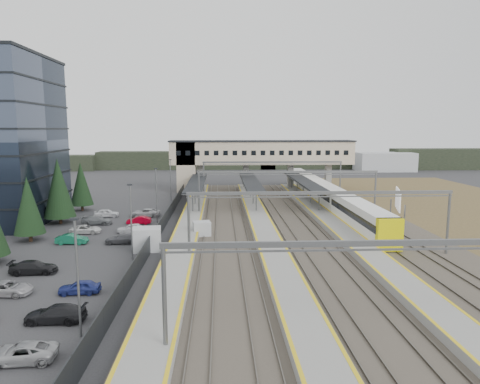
{
  "coord_description": "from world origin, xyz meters",
  "views": [
    {
      "loc": [
        1.35,
        -52.21,
        13.72
      ],
      "look_at": [
        4.39,
        13.22,
        4.0
      ],
      "focal_mm": 32.0,
      "sensor_mm": 36.0,
      "label": 1
    }
  ],
  "objects_px": {
    "relay_cabin_far": "(202,229)",
    "footbridge": "(249,155)",
    "relay_cabin_near": "(147,239)",
    "billboard": "(398,200)",
    "train": "(324,194)"
  },
  "relations": [
    {
      "from": "relay_cabin_far",
      "to": "footbridge",
      "type": "bearing_deg",
      "value": 77.87
    },
    {
      "from": "relay_cabin_near",
      "to": "billboard",
      "type": "distance_m",
      "value": 36.44
    },
    {
      "from": "billboard",
      "to": "relay_cabin_near",
      "type": "bearing_deg",
      "value": -159.86
    },
    {
      "from": "relay_cabin_near",
      "to": "relay_cabin_far",
      "type": "distance_m",
      "value": 8.45
    },
    {
      "from": "billboard",
      "to": "train",
      "type": "bearing_deg",
      "value": 115.47
    },
    {
      "from": "footbridge",
      "to": "billboard",
      "type": "xyz_separation_m",
      "value": [
        19.41,
        -34.18,
        -4.52
      ]
    },
    {
      "from": "relay_cabin_near",
      "to": "relay_cabin_far",
      "type": "height_order",
      "value": "relay_cabin_near"
    },
    {
      "from": "footbridge",
      "to": "relay_cabin_near",
      "type": "bearing_deg",
      "value": -107.51
    },
    {
      "from": "train",
      "to": "relay_cabin_far",
      "type": "bearing_deg",
      "value": -134.4
    },
    {
      "from": "footbridge",
      "to": "train",
      "type": "xyz_separation_m",
      "value": [
        12.3,
        -19.24,
        -5.85
      ]
    },
    {
      "from": "relay_cabin_far",
      "to": "billboard",
      "type": "height_order",
      "value": "billboard"
    },
    {
      "from": "footbridge",
      "to": "billboard",
      "type": "relative_size",
      "value": 7.02
    },
    {
      "from": "relay_cabin_far",
      "to": "footbridge",
      "type": "relative_size",
      "value": 0.06
    },
    {
      "from": "relay_cabin_far",
      "to": "train",
      "type": "bearing_deg",
      "value": 45.6
    },
    {
      "from": "train",
      "to": "billboard",
      "type": "xyz_separation_m",
      "value": [
        7.12,
        -14.95,
        1.33
      ]
    }
  ]
}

